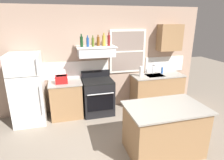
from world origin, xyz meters
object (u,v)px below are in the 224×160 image
at_px(paper_towel_roll, 141,71).
at_px(bottle_red_label_wine, 109,40).
at_px(toaster, 61,79).
at_px(bottle_olive_oil_square, 93,42).
at_px(bottle_champagne_gold_foil, 104,40).
at_px(bottle_amber_wine, 98,41).
at_px(stove_range, 98,96).
at_px(bottle_blue_liqueur, 88,42).
at_px(refrigerator, 28,89).
at_px(bottle_dark_green_wine, 82,42).
at_px(dish_soap_bottle, 162,70).
at_px(kitchen_island, 164,129).

bearing_deg(paper_towel_roll, bottle_red_label_wine, 174.25).
distance_m(toaster, bottle_olive_oil_square, 1.17).
relative_size(bottle_champagne_gold_foil, bottle_red_label_wine, 0.98).
bearing_deg(bottle_red_label_wine, bottle_olive_oil_square, -172.86).
bearing_deg(bottle_amber_wine, stove_range, -113.49).
xyz_separation_m(bottle_blue_liqueur, bottle_champagne_gold_foil, (0.40, 0.03, 0.02)).
bearing_deg(bottle_olive_oil_square, stove_range, -43.64).
distance_m(refrigerator, bottle_amber_wine, 2.01).
xyz_separation_m(stove_range, bottle_red_label_wine, (0.33, 0.12, 1.42)).
height_order(refrigerator, bottle_red_label_wine, bottle_red_label_wine).
relative_size(stove_range, bottle_champagne_gold_foil, 3.44).
xyz_separation_m(bottle_amber_wine, bottle_red_label_wine, (0.27, -0.03, 0.02)).
relative_size(refrigerator, bottle_dark_green_wine, 5.50).
bearing_deg(bottle_dark_green_wine, bottle_olive_oil_square, -0.30).
relative_size(bottle_blue_liqueur, bottle_olive_oil_square, 1.02).
relative_size(bottle_champagne_gold_foil, dish_soap_bottle, 1.76).
height_order(bottle_champagne_gold_foil, dish_soap_bottle, bottle_champagne_gold_foil).
bearing_deg(bottle_blue_liqueur, bottle_red_label_wine, 5.04).
bearing_deg(bottle_olive_oil_square, dish_soap_bottle, 1.87).
xyz_separation_m(bottle_blue_liqueur, kitchen_island, (1.07, -1.89, -1.40)).
height_order(refrigerator, dish_soap_bottle, refrigerator).
xyz_separation_m(bottle_champagne_gold_foil, bottle_red_label_wine, (0.13, 0.02, 0.00)).
distance_m(stove_range, bottle_amber_wine, 1.40).
relative_size(refrigerator, bottle_blue_liqueur, 6.24).
xyz_separation_m(paper_towel_roll, kitchen_island, (-0.33, -1.85, -0.59)).
bearing_deg(toaster, bottle_dark_green_wine, 10.28).
distance_m(toaster, kitchen_island, 2.57).
bearing_deg(bottle_red_label_wine, bottle_amber_wine, 174.23).
distance_m(bottle_dark_green_wine, bottle_red_label_wine, 0.68).
bearing_deg(stove_range, kitchen_island, -64.41).
xyz_separation_m(stove_range, kitchen_island, (0.87, -1.82, -0.01)).
height_order(bottle_champagne_gold_foil, kitchen_island, bottle_champagne_gold_foil).
height_order(refrigerator, bottle_blue_liqueur, bottle_blue_liqueur).
bearing_deg(bottle_red_label_wine, bottle_champagne_gold_foil, -172.79).
distance_m(refrigerator, bottle_champagne_gold_foil, 2.13).
bearing_deg(paper_towel_roll, bottle_champagne_gold_foil, 175.96).
distance_m(bottle_dark_green_wine, bottle_amber_wine, 0.42).
relative_size(stove_range, bottle_red_label_wine, 3.38).
height_order(bottle_blue_liqueur, bottle_amber_wine, bottle_amber_wine).
height_order(bottle_dark_green_wine, bottle_amber_wine, bottle_dark_green_wine).
xyz_separation_m(stove_range, bottle_blue_liqueur, (-0.20, 0.08, 1.39)).
distance_m(bottle_amber_wine, dish_soap_bottle, 2.01).
bearing_deg(bottle_dark_green_wine, bottle_blue_liqueur, 1.06).
relative_size(bottle_red_label_wine, kitchen_island, 0.23).
relative_size(bottle_dark_green_wine, kitchen_island, 0.22).
bearing_deg(toaster, bottle_amber_wine, 10.37).
bearing_deg(kitchen_island, stove_range, 115.59).
relative_size(toaster, stove_range, 0.27).
height_order(bottle_champagne_gold_foil, bottle_red_label_wine, bottle_red_label_wine).
distance_m(bottle_blue_liqueur, paper_towel_roll, 1.62).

